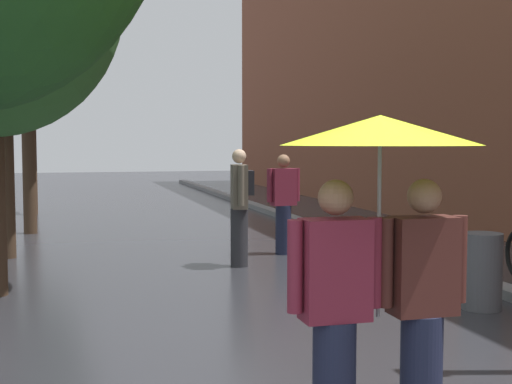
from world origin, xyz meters
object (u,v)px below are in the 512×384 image
street_tree_3 (26,23)px  pedestrian_walking_midground (240,205)px  couple_under_umbrella (380,220)px  pedestrian_walking_far (283,203)px  litter_bin (482,271)px  street_tree_2 (2,5)px  street_tree_4 (28,57)px

street_tree_3 → pedestrian_walking_midground: bearing=-56.0°
couple_under_umbrella → pedestrian_walking_far: (1.64, 7.14, -0.55)m
litter_bin → pedestrian_walking_midground: bearing=120.7°
street_tree_2 → couple_under_umbrella: (2.73, -7.92, -2.60)m
street_tree_2 → street_tree_4: street_tree_2 is taller
street_tree_2 → street_tree_3: street_tree_3 is taller
street_tree_3 → couple_under_umbrella: street_tree_3 is taller
litter_bin → street_tree_4: bearing=114.0°
pedestrian_walking_midground → litter_bin: bearing=-59.3°
street_tree_2 → couple_under_umbrella: 8.77m
street_tree_4 → pedestrian_walking_midground: 9.71m
street_tree_2 → litter_bin: size_ratio=6.84×
street_tree_2 → pedestrian_walking_far: 5.44m
street_tree_2 → street_tree_4: 6.88m
street_tree_2 → street_tree_3: 3.05m
street_tree_4 → litter_bin: bearing=-66.0°
couple_under_umbrella → litter_bin: size_ratio=2.37×
pedestrian_walking_midground → pedestrian_walking_far: bearing=43.9°
street_tree_3 → litter_bin: 10.26m
couple_under_umbrella → litter_bin: bearing=48.1°
street_tree_4 → couple_under_umbrella: 15.26m
street_tree_2 → pedestrian_walking_midground: size_ratio=3.33×
street_tree_4 → litter_bin: size_ratio=6.61×
pedestrian_walking_midground → pedestrian_walking_far: pedestrian_walking_midground is taller
street_tree_4 → couple_under_umbrella: size_ratio=2.79×
couple_under_umbrella → pedestrian_walking_far: bearing=77.1°
pedestrian_walking_midground → pedestrian_walking_far: size_ratio=1.06×
street_tree_2 → pedestrian_walking_midground: bearing=-26.7°
street_tree_3 → pedestrian_walking_far: street_tree_3 is taller
street_tree_4 → pedestrian_walking_far: bearing=-60.6°
street_tree_3 → couple_under_umbrella: bearing=-77.0°
street_tree_2 → pedestrian_walking_midground: street_tree_2 is taller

